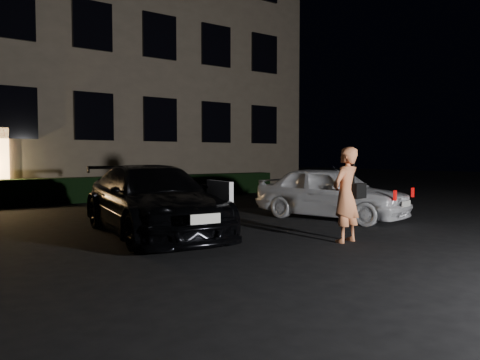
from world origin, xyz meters
TOP-DOWN VIEW (x-y plane):
  - ground at (0.00, 0.00)m, footprint 80.00×80.00m
  - building at (-0.00, 14.99)m, footprint 20.00×8.11m
  - hedge at (0.00, 10.50)m, footprint 15.00×0.70m
  - sedan at (-1.50, 3.01)m, footprint 2.54×5.07m
  - hatch at (3.18, 2.54)m, footprint 2.51×4.19m
  - man at (1.00, 0.13)m, footprint 0.78×0.52m

SIDE VIEW (x-z plane):
  - ground at x=0.00m, z-range 0.00..0.00m
  - hedge at x=0.00m, z-range 0.00..0.85m
  - hatch at x=3.18m, z-range 0.00..1.33m
  - sedan at x=-1.50m, z-range 0.00..1.41m
  - man at x=1.00m, z-range 0.00..1.77m
  - building at x=0.00m, z-range 0.00..12.00m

